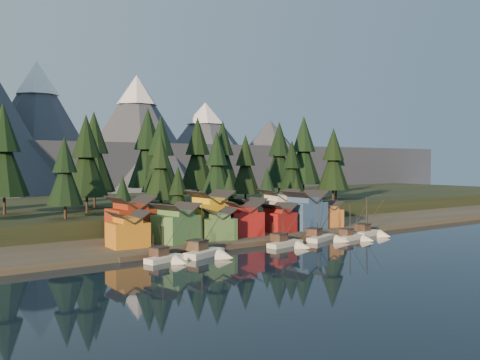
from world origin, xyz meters
TOP-DOWN VIEW (x-y plane):
  - ground at (0.00, 0.00)m, footprint 500.00×500.00m
  - shore_strip at (0.00, 40.00)m, footprint 400.00×50.00m
  - hillside at (0.00, 90.00)m, footprint 420.00×100.00m
  - dock at (0.00, 16.50)m, footprint 80.00×4.00m
  - mountain_ridge at (-4.20, 213.59)m, footprint 560.00×190.00m
  - boat_0 at (-31.81, 9.36)m, footprint 9.43×9.91m
  - boat_1 at (-21.93, 9.38)m, footprint 11.19×11.78m
  - boat_3 at (1.06, 9.52)m, footprint 10.97×11.63m
  - boat_4 at (14.93, 11.04)m, footprint 11.55×11.95m
  - boat_5 at (22.39, 7.73)m, footprint 9.70×10.31m
  - boat_6 at (31.86, 10.18)m, footprint 10.03×10.65m
  - house_front_0 at (-34.23, 23.34)m, footprint 8.40×7.98m
  - house_front_1 at (-22.02, 23.44)m, footprint 10.41×10.14m
  - house_front_2 at (-11.33, 21.94)m, footprint 9.49×9.54m
  - house_front_3 at (-2.43, 23.40)m, footprint 10.13×9.81m
  - house_front_4 at (9.29, 23.36)m, footprint 8.06×8.60m
  - house_front_5 at (19.71, 24.07)m, footprint 10.66×9.79m
  - house_front_6 at (28.33, 23.70)m, footprint 8.40×8.07m
  - house_back_0 at (-29.05, 33.18)m, footprint 9.86×9.47m
  - house_back_1 at (-16.78, 32.64)m, footprint 8.10×8.18m
  - house_back_2 at (-6.17, 33.24)m, footprint 10.61×9.75m
  - house_back_3 at (6.79, 33.44)m, footprint 8.90×8.03m
  - house_back_4 at (18.11, 33.44)m, footprint 11.66×11.36m
  - house_back_5 at (29.59, 32.86)m, footprint 8.27×8.34m
  - tree_hill_1 at (-50.00, 68.00)m, footprint 13.06×13.06m
  - tree_hill_2 at (-40.00, 48.00)m, footprint 8.96×8.96m
  - tree_hill_3 at (-30.00, 60.00)m, footprint 11.91×11.91m
  - tree_hill_4 at (-22.00, 75.00)m, footprint 12.95×12.95m
  - tree_hill_5 at (-12.00, 50.00)m, footprint 9.61×9.61m
  - tree_hill_6 at (-4.00, 65.00)m, footprint 12.51×12.51m
  - tree_hill_7 at (6.00, 48.00)m, footprint 10.18×10.18m
  - tree_hill_8 at (14.00, 72.00)m, footprint 12.84×12.84m
  - tree_hill_9 at (22.00, 55.00)m, footprint 10.02×10.02m
  - tree_hill_10 at (30.00, 80.00)m, footprint 12.84×12.84m
  - tree_hill_11 at (38.00, 50.00)m, footprint 9.30×9.30m
  - tree_hill_12 at (46.00, 66.00)m, footprint 12.57×12.57m
  - tree_hill_13 at (56.00, 48.00)m, footprint 11.36×11.36m
  - tree_hill_14 at (64.00, 72.00)m, footprint 14.07×14.07m
  - tree_hill_15 at (0.00, 82.00)m, footprint 14.22×14.22m
  - tree_hill_17 at (68.00, 58.00)m, footprint 9.83×9.83m
  - tree_shore_0 at (-28.00, 40.00)m, footprint 6.60×6.60m
  - tree_shore_1 at (-12.00, 40.00)m, footprint 7.64×7.64m
  - tree_shore_2 at (5.00, 40.00)m, footprint 6.84×6.84m
  - tree_shore_3 at (19.00, 40.00)m, footprint 7.45×7.45m
  - tree_shore_4 at (31.00, 40.00)m, footprint 6.21×6.21m

SIDE VIEW (x-z plane):
  - ground at x=0.00m, z-range 0.00..0.00m
  - dock at x=0.00m, z-range 0.00..1.00m
  - shore_strip at x=0.00m, z-range 0.00..1.50m
  - boat_5 at x=22.39m, z-range -3.25..7.04m
  - boat_3 at x=1.06m, z-range -3.57..7.59m
  - boat_0 at x=-31.81m, z-range -3.30..7.41m
  - boat_4 at x=14.93m, z-range -3.72..7.88m
  - boat_6 at x=31.86m, z-range -3.61..8.21m
  - boat_1 at x=-21.93m, z-range -3.95..8.94m
  - hillside at x=0.00m, z-range 0.00..6.00m
  - house_front_6 at x=28.33m, z-range 1.69..9.04m
  - house_front_4 at x=9.29m, z-range 1.69..9.30m
  - house_front_2 at x=-11.33m, z-range 1.69..9.34m
  - house_front_0 at x=-34.23m, z-range 1.70..9.70m
  - house_back_5 at x=29.59m, z-range 1.70..9.72m
  - house_back_1 at x=-16.78m, z-range 1.70..9.82m
  - house_back_3 at x=6.79m, z-range 1.72..10.29m
  - house_front_3 at x=-2.43m, z-range 1.72..10.56m
  - house_front_1 at x=-22.02m, z-range 1.73..10.86m
  - house_back_0 at x=-29.05m, z-range 1.77..12.36m
  - house_front_5 at x=19.71m, z-range 1.77..12.45m
  - house_back_4 at x=18.11m, z-range 1.77..12.50m
  - house_back_2 at x=-6.17m, z-range 1.78..12.96m
  - tree_shore_4 at x=31.00m, z-range 2.16..16.62m
  - tree_shore_0 at x=-28.00m, z-range 2.21..17.57m
  - tree_shore_2 at x=5.00m, z-range 2.23..18.16m
  - tree_shore_3 at x=19.00m, z-range 2.30..19.65m
  - tree_shore_1 at x=-12.00m, z-range 2.32..20.11m
  - tree_hill_2 at x=-40.00m, z-range 6.97..27.84m
  - tree_hill_11 at x=38.00m, z-range 7.01..28.67m
  - tree_hill_5 at x=-12.00m, z-range 7.04..29.44m
  - tree_hill_17 at x=68.00m, z-range 7.07..29.97m
  - tree_hill_9 at x=22.00m, z-range 7.09..30.43m
  - tree_hill_7 at x=6.00m, z-range 7.11..30.83m
  - tree_hill_13 at x=56.00m, z-range 7.24..33.70m
  - tree_hill_3 at x=-30.00m, z-range 7.30..35.04m
  - tree_hill_6 at x=-4.00m, z-range 7.36..36.49m
  - tree_hill_12 at x=46.00m, z-range 7.37..36.64m
  - tree_hill_10 at x=30.00m, z-range 7.40..37.31m
  - tree_hill_8 at x=14.00m, z-range 7.40..37.32m
  - tree_hill_4 at x=-22.00m, z-range 7.41..37.59m
  - tree_hill_1 at x=-50.00m, z-range 7.42..37.84m
  - tree_hill_14 at x=64.00m, z-range 7.53..40.31m
  - tree_hill_15 at x=0.00m, z-range 7.55..40.68m
  - mountain_ridge at x=-4.20m, z-range -18.94..71.06m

